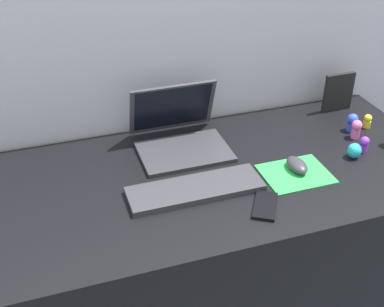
{
  "coord_description": "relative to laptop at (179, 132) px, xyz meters",
  "views": [
    {
      "loc": [
        -0.4,
        -1.24,
        1.66
      ],
      "look_at": [
        0.01,
        0.0,
        0.83
      ],
      "focal_mm": 47.61,
      "sensor_mm": 36.0,
      "label": 1
    }
  ],
  "objects": [
    {
      "name": "desk",
      "position": [
        -0.03,
        -0.2,
        -0.42
      ],
      "size": [
        1.71,
        0.7,
        0.74
      ],
      "primitive_type": "cube",
      "color": "black",
      "rests_on": "ground_plane"
    },
    {
      "name": "mousepad",
      "position": [
        0.3,
        -0.29,
        -0.05
      ],
      "size": [
        0.21,
        0.17,
        0.0
      ],
      "primitive_type": "cube",
      "color": "green",
      "rests_on": "desk"
    },
    {
      "name": "toy_figurine_purple",
      "position": [
        0.58,
        -0.24,
        -0.02
      ],
      "size": [
        0.03,
        0.03,
        0.06
      ],
      "color": "purple",
      "rests_on": "desk"
    },
    {
      "name": "toy_figurine_pink",
      "position": [
        0.61,
        -0.15,
        -0.02
      ],
      "size": [
        0.04,
        0.04,
        0.07
      ],
      "color": "pink",
      "rests_on": "desk"
    },
    {
      "name": "keyboard",
      "position": [
        -0.03,
        -0.28,
        -0.04
      ],
      "size": [
        0.41,
        0.13,
        0.02
      ],
      "primitive_type": "cube",
      "color": "#333338",
      "rests_on": "desk"
    },
    {
      "name": "laptop",
      "position": [
        0.0,
        0.0,
        0.0
      ],
      "size": [
        0.3,
        0.28,
        0.21
      ],
      "color": "#333338",
      "rests_on": "desk"
    },
    {
      "name": "picture_frame",
      "position": [
        0.66,
        0.06,
        0.02
      ],
      "size": [
        0.12,
        0.02,
        0.15
      ],
      "primitive_type": "cube",
      "color": "black",
      "rests_on": "desk"
    },
    {
      "name": "toy_figurine_blue",
      "position": [
        0.62,
        -0.1,
        -0.02
      ],
      "size": [
        0.04,
        0.04,
        0.07
      ],
      "color": "blue",
      "rests_on": "desk"
    },
    {
      "name": "cell_phone",
      "position": [
        0.13,
        -0.41,
        -0.05
      ],
      "size": [
        0.12,
        0.14,
        0.01
      ],
      "primitive_type": "cube",
      "rotation": [
        0.0,
        0.0,
        -0.54
      ],
      "color": "black",
      "rests_on": "desk"
    },
    {
      "name": "mouse",
      "position": [
        0.31,
        -0.27,
        -0.03
      ],
      "size": [
        0.06,
        0.1,
        0.03
      ],
      "primitive_type": "ellipsoid",
      "color": "#333338",
      "rests_on": "mousepad"
    },
    {
      "name": "toy_figurine_cyan",
      "position": [
        0.53,
        -0.26,
        -0.03
      ],
      "size": [
        0.05,
        0.05,
        0.05
      ],
      "primitive_type": "ellipsoid",
      "color": "#28B7CC",
      "rests_on": "desk"
    },
    {
      "name": "back_wall",
      "position": [
        -0.03,
        0.19,
        -0.05
      ],
      "size": [
        2.91,
        0.05,
        1.48
      ],
      "primitive_type": "cube",
      "color": "#B2B7C1",
      "rests_on": "ground_plane"
    },
    {
      "name": "toy_figurine_yellow",
      "position": [
        0.69,
        -0.1,
        -0.03
      ],
      "size": [
        0.03,
        0.03,
        0.05
      ],
      "color": "yellow",
      "rests_on": "desk"
    }
  ]
}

